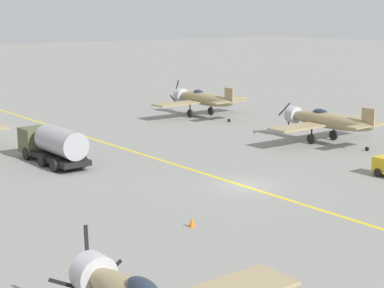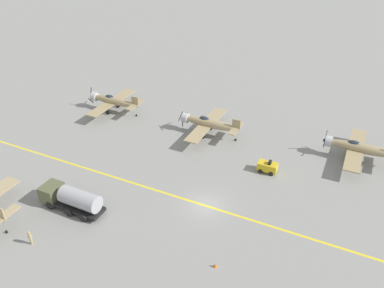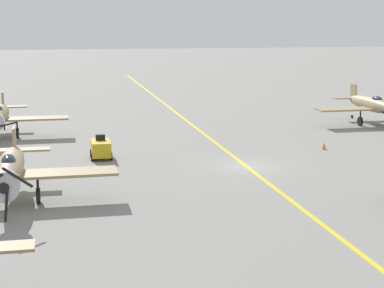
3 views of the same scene
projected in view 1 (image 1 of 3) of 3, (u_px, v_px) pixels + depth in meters
ground_plane at (244, 186)px, 43.34m from camera, size 400.00×400.00×0.00m
taxiway_stripe at (244, 186)px, 43.34m from camera, size 0.30×160.00×0.01m
airplane_far_right at (203, 99)px, 71.80m from camera, size 12.00×9.98×3.74m
airplane_mid_right at (326, 121)px, 57.42m from camera, size 12.00×9.98×3.65m
fuel_tanker at (53, 144)px, 49.54m from camera, size 2.68×8.00×2.98m
traffic_cone at (192, 222)px, 35.01m from camera, size 0.36×0.36×0.55m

